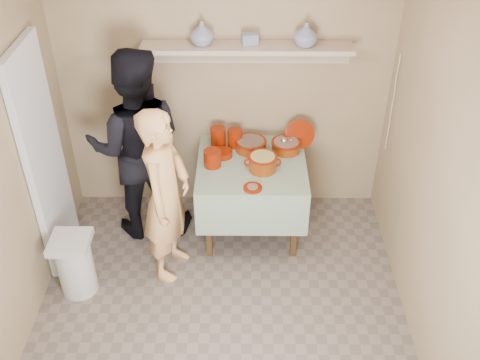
{
  "coord_description": "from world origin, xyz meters",
  "views": [
    {
      "loc": [
        0.18,
        -2.86,
        3.57
      ],
      "look_at": [
        0.15,
        0.75,
        0.95
      ],
      "focal_mm": 42.0,
      "sensor_mm": 36.0,
      "label": 1
    }
  ],
  "objects_px": {
    "person_cook": "(166,196)",
    "person_helper": "(137,146)",
    "cazuela_rice": "(263,162)",
    "trash_bin": "(75,264)",
    "serving_table": "(252,173)"
  },
  "relations": [
    {
      "from": "person_helper",
      "to": "trash_bin",
      "type": "xyz_separation_m",
      "value": [
        -0.45,
        -0.83,
        -0.63
      ]
    },
    {
      "from": "person_cook",
      "to": "person_helper",
      "type": "bearing_deg",
      "value": 43.17
    },
    {
      "from": "serving_table",
      "to": "cazuela_rice",
      "type": "distance_m",
      "value": 0.25
    },
    {
      "from": "person_cook",
      "to": "person_helper",
      "type": "xyz_separation_m",
      "value": [
        -0.31,
        0.56,
        0.12
      ]
    },
    {
      "from": "cazuela_rice",
      "to": "trash_bin",
      "type": "relative_size",
      "value": 0.59
    },
    {
      "from": "person_helper",
      "to": "cazuela_rice",
      "type": "bearing_deg",
      "value": 167.17
    },
    {
      "from": "person_helper",
      "to": "serving_table",
      "type": "relative_size",
      "value": 1.88
    },
    {
      "from": "person_cook",
      "to": "cazuela_rice",
      "type": "xyz_separation_m",
      "value": [
        0.79,
        0.42,
        0.05
      ]
    },
    {
      "from": "person_helper",
      "to": "cazuela_rice",
      "type": "distance_m",
      "value": 1.12
    },
    {
      "from": "serving_table",
      "to": "person_helper",
      "type": "bearing_deg",
      "value": 178.73
    },
    {
      "from": "cazuela_rice",
      "to": "trash_bin",
      "type": "height_order",
      "value": "cazuela_rice"
    },
    {
      "from": "person_cook",
      "to": "cazuela_rice",
      "type": "relative_size",
      "value": 4.8
    },
    {
      "from": "person_cook",
      "to": "person_helper",
      "type": "distance_m",
      "value": 0.65
    },
    {
      "from": "person_cook",
      "to": "serving_table",
      "type": "height_order",
      "value": "person_cook"
    },
    {
      "from": "person_helper",
      "to": "trash_bin",
      "type": "relative_size",
      "value": 3.26
    }
  ]
}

